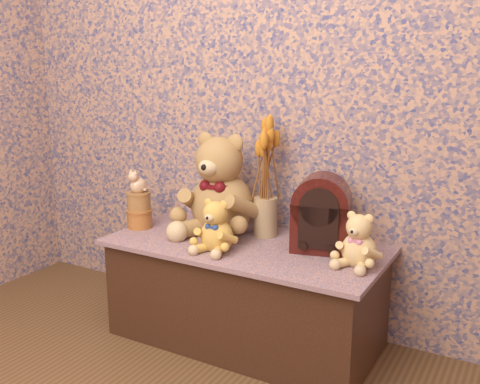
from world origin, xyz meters
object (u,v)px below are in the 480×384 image
at_px(biscuit_tin_lower, 140,219).
at_px(teddy_medium, 217,223).
at_px(teddy_small, 360,237).
at_px(teddy_large, 222,180).
at_px(cathedral_radio, 321,213).
at_px(ceramic_vase, 265,217).
at_px(cat_figurine, 138,180).

bearing_deg(biscuit_tin_lower, teddy_medium, -10.77).
distance_m(teddy_medium, teddy_small, 0.59).
bearing_deg(teddy_large, teddy_small, -9.46).
distance_m(teddy_small, cathedral_radio, 0.22).
distance_m(cathedral_radio, ceramic_vase, 0.30).
xyz_separation_m(teddy_medium, ceramic_vase, (0.09, 0.28, -0.03)).
distance_m(cathedral_radio, biscuit_tin_lower, 0.89).
bearing_deg(teddy_small, cat_figurine, -170.29).
xyz_separation_m(teddy_large, teddy_small, (0.68, -0.11, -0.13)).
height_order(teddy_medium, cat_figurine, cat_figurine).
bearing_deg(ceramic_vase, teddy_large, -166.07).
bearing_deg(teddy_small, cathedral_radio, 162.02).
bearing_deg(ceramic_vase, cat_figurine, -162.60).
relative_size(teddy_medium, biscuit_tin_lower, 2.01).
distance_m(teddy_large, cat_figurine, 0.40).
xyz_separation_m(teddy_small, biscuit_tin_lower, (-1.06, -0.03, -0.07)).
distance_m(teddy_medium, biscuit_tin_lower, 0.51).
height_order(teddy_small, cat_figurine, cat_figurine).
relative_size(teddy_medium, ceramic_vase, 1.32).
distance_m(ceramic_vase, cat_figurine, 0.62).
distance_m(teddy_large, cathedral_radio, 0.50).
height_order(ceramic_vase, cat_figurine, cat_figurine).
xyz_separation_m(teddy_large, cat_figurine, (-0.38, -0.13, -0.02)).
bearing_deg(cat_figurine, teddy_small, 8.50).
distance_m(teddy_large, teddy_small, 0.70).
bearing_deg(cat_figurine, teddy_medium, -3.74).
height_order(cathedral_radio, cat_figurine, cathedral_radio).
bearing_deg(teddy_large, biscuit_tin_lower, -161.56).
relative_size(teddy_large, teddy_small, 2.17).
bearing_deg(cathedral_radio, teddy_large, 164.84).
bearing_deg(cat_figurine, biscuit_tin_lower, 0.00).
xyz_separation_m(teddy_large, cathedral_radio, (0.49, -0.01, -0.09)).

